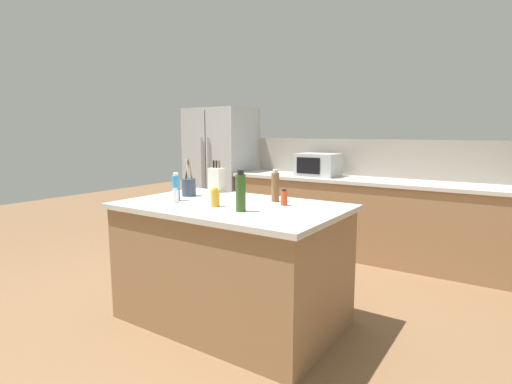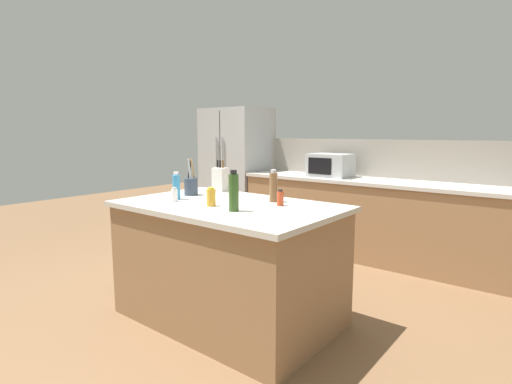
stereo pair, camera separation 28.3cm
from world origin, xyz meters
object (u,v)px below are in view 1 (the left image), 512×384
honey_jar (215,198)px  dish_soap_bottle (176,187)px  knife_block (217,180)px  microwave (318,165)px  refrigerator (222,171)px  salt_shaker (175,196)px  pepper_grinder (275,186)px  olive_oil_bottle (241,192)px  utensil_crock (189,186)px  spice_jar_paprika (284,198)px

honey_jar → dish_soap_bottle: 0.44m
knife_block → microwave: bearing=82.8°
refrigerator → salt_shaker: 2.87m
pepper_grinder → honey_jar: (-0.26, -0.44, -0.05)m
salt_shaker → dish_soap_bottle: (-0.08, 0.09, 0.05)m
olive_oil_bottle → salt_shaker: (-0.62, -0.01, -0.08)m
microwave → olive_oil_bottle: bearing=-77.6°
dish_soap_bottle → utensil_crock: bearing=108.8°
refrigerator → microwave: size_ratio=3.65×
microwave → salt_shaker: (-0.10, -2.40, -0.09)m
pepper_grinder → spice_jar_paprika: bearing=-36.8°
salt_shaker → honey_jar: 0.36m
olive_oil_bottle → spice_jar_paprika: olive_oil_bottle is taller
microwave → olive_oil_bottle: (0.52, -2.39, -0.01)m
salt_shaker → honey_jar: (0.36, 0.05, 0.01)m
knife_block → salt_shaker: 0.66m
microwave → spice_jar_paprika: bearing=-71.9°
utensil_crock → olive_oil_bottle: utensil_crock is taller
olive_oil_bottle → salt_shaker: olive_oil_bottle is taller
knife_block → pepper_grinder: knife_block is taller
utensil_crock → salt_shaker: (0.16, -0.32, -0.03)m
pepper_grinder → microwave: bearing=105.2°
utensil_crock → pepper_grinder: bearing=12.6°
olive_oil_bottle → pepper_grinder: size_ratio=1.13×
utensil_crock → honey_jar: 0.58m
microwave → spice_jar_paprika: microwave is taller
refrigerator → olive_oil_bottle: refrigerator is taller
utensil_crock → honey_jar: size_ratio=2.26×
knife_block → olive_oil_bottle: size_ratio=1.00×
knife_block → olive_oil_bottle: (0.73, -0.63, 0.02)m
pepper_grinder → honey_jar: size_ratio=1.81×
pepper_grinder → salt_shaker: (-0.61, -0.49, -0.07)m
microwave → dish_soap_bottle: bearing=-94.3°
salt_shaker → dish_soap_bottle: dish_soap_bottle is taller
salt_shaker → spice_jar_paprika: spice_jar_paprika is taller
honey_jar → spice_jar_paprika: bearing=39.7°
refrigerator → honey_jar: 3.03m
microwave → olive_oil_bottle: olive_oil_bottle is taller
microwave → knife_block: knife_block is taller
dish_soap_bottle → spice_jar_paprika: bearing=19.6°
utensil_crock → spice_jar_paprika: utensil_crock is taller
microwave → honey_jar: size_ratio=3.54×
refrigerator → spice_jar_paprika: (2.25, -2.07, 0.08)m
knife_block → utensil_crock: 0.33m
utensil_crock → spice_jar_paprika: bearing=4.2°
olive_oil_bottle → utensil_crock: bearing=158.5°
utensil_crock → spice_jar_paprika: size_ratio=2.58×
pepper_grinder → spice_jar_paprika: size_ratio=2.07×
knife_block → honey_jar: knife_block is taller
salt_shaker → honey_jar: honey_jar is taller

